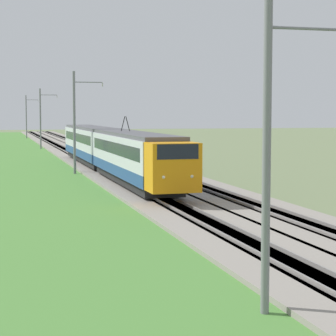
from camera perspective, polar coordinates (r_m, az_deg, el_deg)
The scene contains 10 objects.
ballast_main at distance 57.49m, azimuth -5.57°, elevation -0.28°, with size 240.00×4.40×0.30m.
ballast_adjacent at distance 58.31m, azimuth -1.54°, elevation -0.19°, with size 240.00×4.40×0.30m.
track_main at distance 57.49m, azimuth -5.57°, elevation -0.27°, with size 240.00×1.57×0.45m.
track_adjacent at distance 58.31m, azimuth -1.54°, elevation -0.18°, with size 240.00×1.57×0.45m.
grass_verge at distance 56.80m, azimuth -12.05°, elevation -0.52°, with size 240.00×12.41×0.12m.
passenger_train at distance 54.87m, azimuth -5.16°, elevation 1.77°, with size 41.55×2.85×5.00m.
catenary_mast_near at distance 16.68m, azimuth 8.78°, elevation 1.40°, with size 0.22×2.56×8.28m.
catenary_mast_mid at distance 55.57m, azimuth -8.10°, elevation 4.01°, with size 0.22×2.56×8.71m.
catenary_mast_far at distance 95.32m, azimuth -11.02°, elevation 4.29°, with size 0.22×2.56×8.68m.
catenary_mast_distant at distance 135.17m, azimuth -12.22°, elevation 4.42°, with size 0.22×2.56×8.74m.
Camera 1 is at (-6.48, 9.39, 5.26)m, focal length 70.00 mm.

